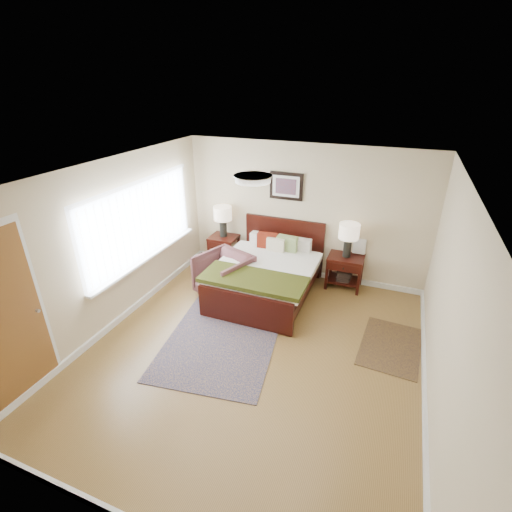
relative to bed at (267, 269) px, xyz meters
name	(u,v)px	position (x,y,z in m)	size (l,w,h in m)	color
floor	(254,351)	(0.35, -1.51, -0.50)	(5.00, 5.00, 0.00)	olive
back_wall	(304,213)	(0.35, 0.99, 0.75)	(4.50, 0.04, 2.50)	#CAB792
front_wall	(121,431)	(0.35, -4.01, 0.75)	(4.50, 0.04, 2.50)	#CAB792
left_wall	(111,247)	(-1.90, -1.51, 0.75)	(0.04, 5.00, 2.50)	#CAB792
right_wall	(449,310)	(2.60, -1.51, 0.75)	(0.04, 5.00, 2.50)	#CAB792
ceiling	(253,175)	(0.35, -1.51, 2.00)	(4.50, 5.00, 0.02)	white
window	(143,223)	(-1.85, -0.81, 0.87)	(0.11, 2.72, 1.32)	silver
door	(4,323)	(-1.88, -3.26, 0.57)	(0.06, 1.00, 2.18)	silver
ceil_fixture	(253,178)	(0.35, -1.51, 1.96)	(0.44, 0.44, 0.08)	white
bed	(267,269)	(0.00, 0.00, 0.00)	(1.67, 2.01, 1.08)	black
wall_art	(286,186)	(0.00, 0.96, 1.22)	(0.62, 0.05, 0.50)	black
nightstand_left	(223,242)	(-1.20, 0.74, 0.01)	(0.53, 0.48, 0.63)	black
nightstand_right	(345,269)	(1.22, 0.75, -0.13)	(0.62, 0.47, 0.62)	black
lamp_left	(223,216)	(-1.20, 0.76, 0.56)	(0.35, 0.35, 0.61)	black
lamp_right	(349,234)	(1.22, 0.76, 0.55)	(0.35, 0.35, 0.61)	black
armchair	(224,275)	(-0.70, -0.28, -0.12)	(0.81, 0.83, 0.76)	brown
rug_persian	(223,338)	(-0.18, -1.42, -0.50)	(1.56, 2.20, 0.01)	#0D1C45
rug_navy	(391,346)	(2.15, -0.69, -0.50)	(0.80, 1.20, 0.01)	black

